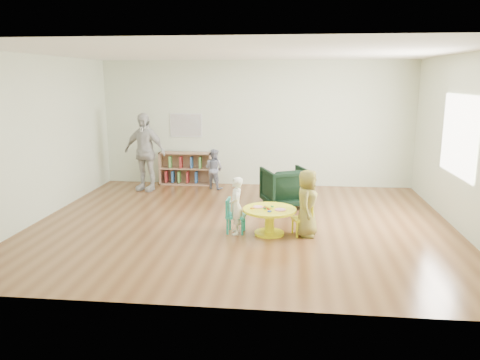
{
  "coord_description": "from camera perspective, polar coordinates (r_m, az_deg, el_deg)",
  "views": [
    {
      "loc": [
        0.78,
        -7.54,
        2.4
      ],
      "look_at": [
        -0.0,
        -0.3,
        0.81
      ],
      "focal_mm": 35.0,
      "sensor_mm": 36.0,
      "label": 1
    }
  ],
  "objects": [
    {
      "name": "armchair",
      "position": [
        8.96,
        5.56,
        -0.85
      ],
      "size": [
        1.04,
        1.06,
        0.75
      ],
      "primitive_type": "imported",
      "rotation": [
        0.0,
        0.0,
        3.51
      ],
      "color": "black",
      "rests_on": "ground"
    },
    {
      "name": "adult_caretaker",
      "position": [
        10.35,
        -11.57,
        3.37
      ],
      "size": [
        1.06,
        0.66,
        1.69
      ],
      "primitive_type": "imported",
      "rotation": [
        0.0,
        0.0,
        -0.27
      ],
      "color": "beige",
      "rests_on": "ground"
    },
    {
      "name": "kid_chair_left",
      "position": [
        7.42,
        -0.81,
        -4.22
      ],
      "size": [
        0.31,
        0.31,
        0.55
      ],
      "rotation": [
        0.0,
        0.0,
        -1.61
      ],
      "color": "teal",
      "rests_on": "ground"
    },
    {
      "name": "child_right",
      "position": [
        7.27,
        8.18,
        -2.81
      ],
      "size": [
        0.41,
        0.56,
        1.05
      ],
      "primitive_type": "imported",
      "rotation": [
        0.0,
        0.0,
        1.42
      ],
      "color": "gold",
      "rests_on": "ground"
    },
    {
      "name": "activity_table",
      "position": [
        7.34,
        3.61,
        -4.46
      ],
      "size": [
        0.84,
        0.84,
        0.46
      ],
      "rotation": [
        0.0,
        0.0,
        -0.35
      ],
      "color": "yellow",
      "rests_on": "ground"
    },
    {
      "name": "alphabet_poster",
      "position": [
        10.84,
        -6.58,
        6.64
      ],
      "size": [
        0.74,
        0.01,
        0.54
      ],
      "color": "silver",
      "rests_on": "ground"
    },
    {
      "name": "child_left",
      "position": [
        7.31,
        -0.49,
        -3.17
      ],
      "size": [
        0.25,
        0.35,
        0.91
      ],
      "primitive_type": "imported",
      "rotation": [
        0.0,
        0.0,
        -1.45
      ],
      "color": "white",
      "rests_on": "ground"
    },
    {
      "name": "kid_chair_right",
      "position": [
        7.38,
        7.82,
        -4.58
      ],
      "size": [
        0.35,
        0.35,
        0.51
      ],
      "rotation": [
        0.0,
        0.0,
        1.89
      ],
      "color": "yellow",
      "rests_on": "ground"
    },
    {
      "name": "bookshelf",
      "position": [
        10.87,
        -6.67,
        1.4
      ],
      "size": [
        1.2,
        0.3,
        0.75
      ],
      "color": "#9E7457",
      "rests_on": "ground"
    },
    {
      "name": "room",
      "position": [
        7.6,
        0.37,
        8.44
      ],
      "size": [
        7.1,
        7.0,
        2.8
      ],
      "color": "brown",
      "rests_on": "ground"
    },
    {
      "name": "toddler",
      "position": [
        10.34,
        -3.19,
        1.35
      ],
      "size": [
        0.53,
        0.48,
        0.89
      ],
      "primitive_type": "imported",
      "rotation": [
        0.0,
        0.0,
        2.73
      ],
      "color": "#1A2143",
      "rests_on": "ground"
    }
  ]
}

